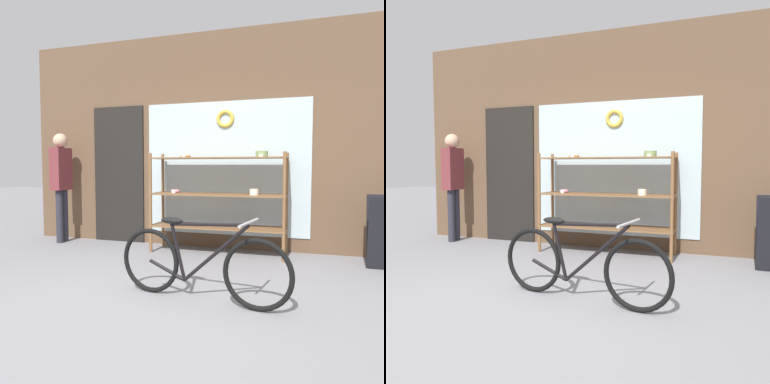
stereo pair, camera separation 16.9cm
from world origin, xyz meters
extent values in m
plane|color=gray|center=(0.00, 0.00, 0.00)|extent=(30.00, 30.00, 0.00)
cube|color=brown|center=(0.00, 2.63, 1.55)|extent=(5.92, 0.08, 3.10)
cube|color=silver|center=(0.20, 2.59, 1.15)|extent=(2.36, 0.02, 1.90)
cube|color=black|center=(-1.50, 2.58, 1.05)|extent=(0.84, 0.03, 2.10)
torus|color=gold|center=(0.20, 2.57, 1.85)|extent=(0.26, 0.06, 0.26)
cylinder|color=brown|center=(-0.71, 2.02, 0.68)|extent=(0.04, 0.04, 1.36)
cylinder|color=brown|center=(1.07, 2.02, 0.68)|extent=(0.04, 0.04, 1.36)
cylinder|color=brown|center=(-0.71, 2.47, 0.68)|extent=(0.04, 0.04, 1.36)
cylinder|color=brown|center=(1.07, 2.47, 0.68)|extent=(0.04, 0.04, 1.36)
cube|color=brown|center=(0.18, 2.25, 0.36)|extent=(1.82, 0.50, 0.02)
cube|color=brown|center=(0.18, 2.25, 0.80)|extent=(1.82, 0.50, 0.02)
cube|color=brown|center=(0.18, 2.25, 1.29)|extent=(1.82, 0.50, 0.02)
cylinder|color=beige|center=(0.67, 2.18, 0.85)|extent=(0.11, 0.11, 0.08)
cube|color=white|center=(0.67, 2.11, 0.83)|extent=(0.05, 0.00, 0.04)
cylinder|color=#7A995B|center=(0.76, 2.26, 1.34)|extent=(0.16, 0.16, 0.08)
cube|color=white|center=(0.76, 2.18, 1.32)|extent=(0.05, 0.00, 0.04)
torus|color=#B27A42|center=(-0.32, 2.34, 1.32)|extent=(0.15, 0.15, 0.04)
cube|color=white|center=(-0.32, 2.25, 1.32)|extent=(0.05, 0.00, 0.04)
torus|color=pink|center=(-0.44, 2.27, 0.83)|extent=(0.13, 0.13, 0.05)
cube|color=white|center=(-0.44, 2.20, 0.83)|extent=(0.05, 0.00, 0.04)
torus|color=black|center=(-0.04, 0.51, 0.30)|extent=(0.60, 0.14, 0.60)
torus|color=black|center=(0.98, 0.34, 0.30)|extent=(0.60, 0.14, 0.60)
cylinder|color=black|center=(0.61, 0.40, 0.43)|extent=(0.61, 0.13, 0.56)
cylinder|color=black|center=(0.54, 0.41, 0.68)|extent=(0.72, 0.15, 0.07)
cylinder|color=black|center=(0.25, 0.46, 0.41)|extent=(0.16, 0.06, 0.50)
cylinder|color=black|center=(0.14, 0.48, 0.23)|extent=(0.37, 0.09, 0.17)
ellipsoid|color=black|center=(0.19, 0.47, 0.69)|extent=(0.23, 0.12, 0.06)
cylinder|color=#B2B2B7|center=(0.90, 0.35, 0.72)|extent=(0.10, 0.46, 0.02)
cylinder|color=#282833|center=(-2.32, 2.18, 0.41)|extent=(0.11, 0.11, 0.82)
cylinder|color=#282833|center=(-2.31, 2.29, 0.41)|extent=(0.11, 0.11, 0.82)
cube|color=brown|center=(-2.31, 2.24, 1.14)|extent=(0.19, 0.33, 0.65)
sphere|color=tan|center=(-2.31, 2.24, 1.57)|extent=(0.22, 0.22, 0.22)
camera|label=1|loc=(1.38, -2.66, 1.18)|focal=35.00mm
camera|label=2|loc=(1.54, -2.60, 1.18)|focal=35.00mm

